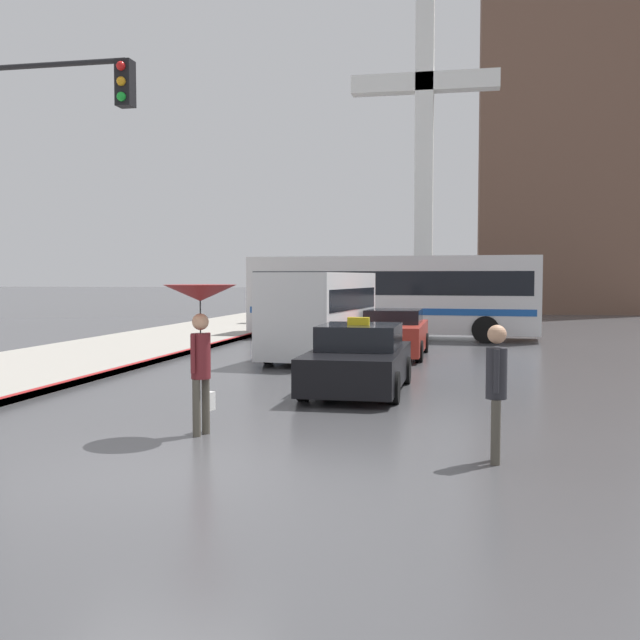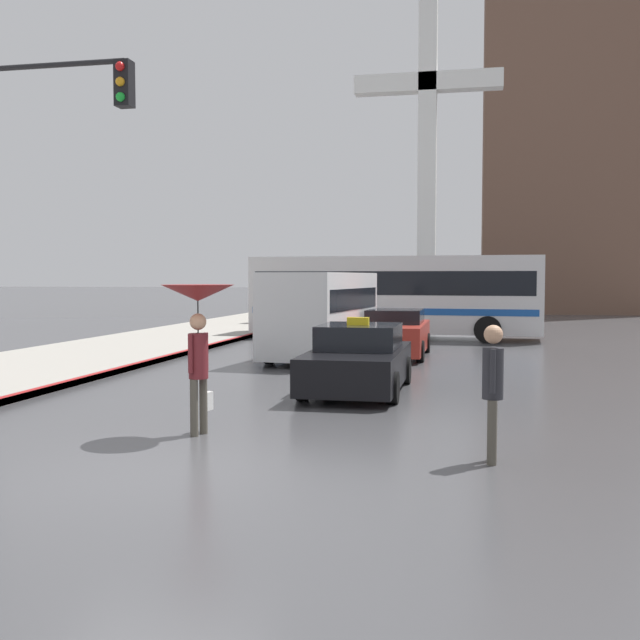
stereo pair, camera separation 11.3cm
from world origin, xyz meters
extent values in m
plane|color=#424244|center=(0.00, 0.00, 0.00)|extent=(300.00, 300.00, 0.00)
cube|color=black|center=(1.43, 6.84, 0.52)|extent=(1.80, 4.25, 0.71)
cube|color=black|center=(1.43, 7.05, 1.12)|extent=(1.58, 1.91, 0.49)
cylinder|color=black|center=(2.28, 5.52, 0.30)|extent=(0.20, 0.60, 0.60)
cylinder|color=black|center=(0.57, 5.52, 0.30)|extent=(0.20, 0.60, 0.60)
cylinder|color=black|center=(2.28, 8.15, 0.30)|extent=(0.20, 0.60, 0.60)
cylinder|color=black|center=(0.57, 8.15, 0.30)|extent=(0.20, 0.60, 0.60)
cube|color=yellow|center=(1.43, 6.84, 1.44)|extent=(0.44, 0.16, 0.16)
cube|color=#A52D23|center=(1.44, 13.75, 0.57)|extent=(1.80, 4.36, 0.81)
cube|color=black|center=(1.44, 13.97, 1.18)|extent=(1.58, 1.96, 0.40)
cylinder|color=black|center=(2.30, 12.40, 0.30)|extent=(0.20, 0.60, 0.60)
cylinder|color=black|center=(0.59, 12.40, 0.30)|extent=(0.20, 0.60, 0.60)
cylinder|color=black|center=(2.30, 15.10, 0.30)|extent=(0.20, 0.60, 0.60)
cylinder|color=black|center=(0.59, 15.10, 0.30)|extent=(0.20, 0.60, 0.60)
cube|color=white|center=(-0.53, 12.63, 1.31)|extent=(2.56, 5.38, 2.30)
cube|color=black|center=(-0.53, 12.63, 1.72)|extent=(2.53, 4.97, 0.59)
cube|color=red|center=(-0.53, 12.63, 1.03)|extent=(2.56, 5.18, 0.14)
cylinder|color=black|center=(0.24, 10.98, 0.32)|extent=(0.27, 0.65, 0.63)
cylinder|color=black|center=(-1.65, 11.18, 0.32)|extent=(0.27, 0.65, 0.63)
cylinder|color=black|center=(0.58, 14.07, 0.32)|extent=(0.27, 0.65, 0.63)
cylinder|color=black|center=(-1.31, 14.28, 0.32)|extent=(0.27, 0.65, 0.63)
cube|color=silver|center=(0.76, 20.22, 1.68)|extent=(11.04, 3.23, 2.84)
cube|color=black|center=(0.76, 20.22, 2.11)|extent=(10.49, 3.21, 0.87)
cube|color=#194C9E|center=(0.76, 20.22, 1.09)|extent=(10.71, 3.23, 0.24)
cylinder|color=black|center=(-3.12, 19.28, 0.48)|extent=(0.98, 0.34, 0.96)
cylinder|color=black|center=(-2.96, 21.67, 0.48)|extent=(0.98, 0.34, 0.96)
cylinder|color=black|center=(4.21, 18.78, 0.48)|extent=(0.98, 0.34, 0.96)
cylinder|color=black|center=(4.38, 21.18, 0.48)|extent=(0.98, 0.34, 0.96)
cylinder|color=#4C473D|center=(-0.28, 2.12, 0.42)|extent=(0.15, 0.15, 0.84)
cylinder|color=#4C473D|center=(-0.22, 2.33, 0.42)|extent=(0.15, 0.15, 0.84)
cylinder|color=maroon|center=(-0.25, 2.22, 1.18)|extent=(0.36, 0.36, 0.67)
sphere|color=tan|center=(-0.25, 2.22, 1.69)|extent=(0.25, 0.25, 0.25)
cylinder|color=maroon|center=(-0.30, 2.05, 1.23)|extent=(0.09, 0.09, 0.57)
cylinder|color=maroon|center=(-0.19, 2.40, 1.23)|extent=(0.09, 0.09, 0.57)
cone|color=maroon|center=(-0.25, 2.22, 2.11)|extent=(1.07, 1.07, 0.24)
cylinder|color=black|center=(-0.25, 2.22, 1.76)|extent=(0.02, 0.02, 0.70)
cube|color=white|center=(-0.22, 2.49, 0.46)|extent=(0.15, 0.20, 0.28)
cylinder|color=#4C473D|center=(3.98, 1.50, 0.41)|extent=(0.12, 0.12, 0.81)
cylinder|color=#4C473D|center=(3.97, 1.28, 0.41)|extent=(0.12, 0.12, 0.81)
cylinder|color=#28282D|center=(3.97, 1.39, 1.14)|extent=(0.27, 0.27, 0.64)
sphere|color=tan|center=(3.97, 1.39, 1.63)|extent=(0.24, 0.24, 0.24)
cylinder|color=#28282D|center=(3.98, 1.56, 1.19)|extent=(0.07, 0.07, 0.55)
cylinder|color=#28282D|center=(3.97, 1.22, 1.19)|extent=(0.07, 0.07, 0.55)
cylinder|color=black|center=(-3.76, 4.15, 6.11)|extent=(2.91, 0.10, 0.10)
cube|color=black|center=(-2.30, 4.15, 5.71)|extent=(0.28, 0.28, 0.80)
sphere|color=red|center=(-2.30, 3.99, 5.97)|extent=(0.16, 0.16, 0.16)
sphere|color=orange|center=(-2.30, 3.99, 5.71)|extent=(0.16, 0.16, 0.16)
sphere|color=green|center=(-2.30, 3.99, 5.45)|extent=(0.16, 0.16, 0.16)
cube|color=brown|center=(9.68, 44.25, 13.80)|extent=(10.95, 8.74, 27.61)
cube|color=white|center=(1.33, 30.19, 8.37)|extent=(0.90, 0.90, 16.74)
cube|color=white|center=(1.33, 30.19, 12.05)|extent=(7.37, 0.90, 0.90)
camera|label=1|loc=(3.62, -8.19, 2.35)|focal=42.00mm
camera|label=2|loc=(3.73, -8.17, 2.35)|focal=42.00mm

